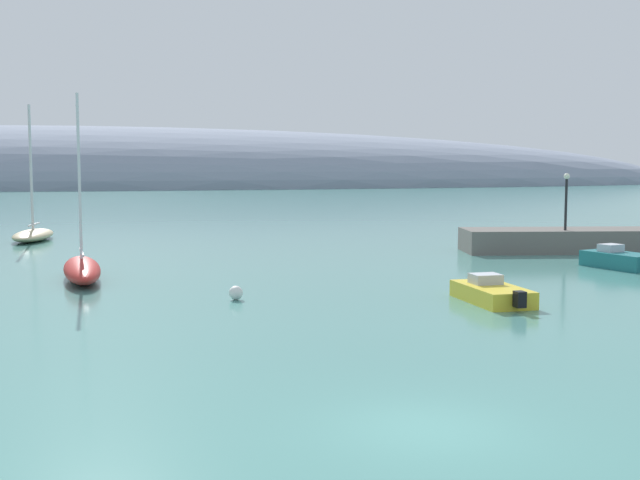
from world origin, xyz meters
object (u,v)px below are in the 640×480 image
(sailboat_sand_end_of_line, at_px, (33,234))
(harbor_lamp_post, at_px, (566,194))
(mooring_buoy_white, at_px, (236,293))
(sailboat_red_outer_mooring, at_px, (82,269))
(motorboat_yellow_foreground, at_px, (492,293))
(motorboat_teal_alongside_breakwater, at_px, (619,260))

(sailboat_sand_end_of_line, height_order, harbor_lamp_post, sailboat_sand_end_of_line)
(mooring_buoy_white, bearing_deg, sailboat_sand_end_of_line, 111.82)
(sailboat_red_outer_mooring, height_order, sailboat_sand_end_of_line, sailboat_sand_end_of_line)
(sailboat_sand_end_of_line, bearing_deg, harbor_lamp_post, 70.71)
(motorboat_yellow_foreground, relative_size, motorboat_teal_alongside_breakwater, 1.02)
(sailboat_red_outer_mooring, relative_size, motorboat_teal_alongside_breakwater, 1.98)
(sailboat_red_outer_mooring, distance_m, motorboat_yellow_foreground, 19.09)
(mooring_buoy_white, height_order, harbor_lamp_post, harbor_lamp_post)
(motorboat_teal_alongside_breakwater, distance_m, mooring_buoy_white, 21.63)
(sailboat_red_outer_mooring, xyz_separation_m, harbor_lamp_post, (28.20, 5.37, 3.08))
(sailboat_red_outer_mooring, height_order, mooring_buoy_white, sailboat_red_outer_mooring)
(motorboat_yellow_foreground, bearing_deg, sailboat_red_outer_mooring, 57.46)
(sailboat_sand_end_of_line, distance_m, motorboat_teal_alongside_breakwater, 39.45)
(motorboat_teal_alongside_breakwater, bearing_deg, sailboat_sand_end_of_line, 39.25)
(motorboat_yellow_foreground, height_order, mooring_buoy_white, motorboat_yellow_foreground)
(motorboat_teal_alongside_breakwater, xyz_separation_m, harbor_lamp_post, (0.79, 6.93, 3.19))
(harbor_lamp_post, bearing_deg, motorboat_teal_alongside_breakwater, -96.48)
(motorboat_yellow_foreground, bearing_deg, motorboat_teal_alongside_breakwater, -54.75)
(sailboat_red_outer_mooring, xyz_separation_m, mooring_buoy_white, (6.48, -7.00, -0.28))
(sailboat_sand_end_of_line, distance_m, motorboat_yellow_foreground, 37.56)
(motorboat_teal_alongside_breakwater, bearing_deg, motorboat_yellow_foreground, 111.28)
(sailboat_sand_end_of_line, bearing_deg, mooring_buoy_white, 28.14)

